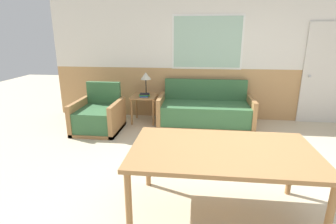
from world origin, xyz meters
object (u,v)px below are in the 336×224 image
armchair (99,117)px  side_table (144,101)px  couch (205,112)px  dining_table (222,155)px  table_lamp (146,77)px

armchair → side_table: 0.99m
couch → dining_table: (0.09, -2.75, 0.40)m
armchair → table_lamp: (0.79, 0.69, 0.66)m
dining_table → side_table: bearing=115.5°
couch → armchair: size_ratio=2.11×
dining_table → armchair: bearing=133.7°
armchair → couch: bearing=8.9°
side_table → table_lamp: table_lamp is taller
couch → table_lamp: 1.39m
couch → table_lamp: table_lamp is taller
couch → dining_table: bearing=-88.1°
armchair → side_table: size_ratio=1.58×
side_table → table_lamp: size_ratio=1.18×
couch → armchair: (-2.01, -0.56, -0.00)m
side_table → table_lamp: bearing=73.5°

